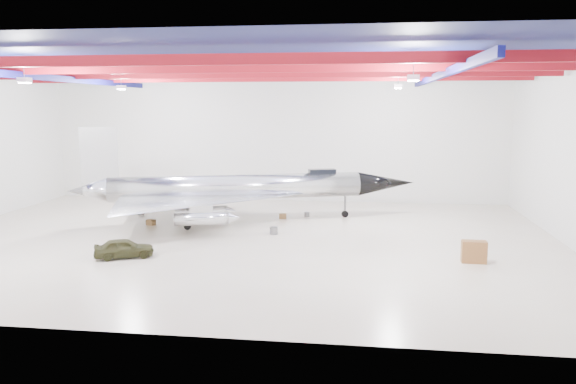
# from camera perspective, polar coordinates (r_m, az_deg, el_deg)

# --- Properties ---
(floor) EXTENTS (40.00, 40.00, 0.00)m
(floor) POSITION_cam_1_polar(r_m,az_deg,el_deg) (35.72, -5.04, -4.81)
(floor) COLOR beige
(floor) RESTS_ON ground
(wall_back) EXTENTS (40.00, 0.00, 40.00)m
(wall_back) POSITION_cam_1_polar(r_m,az_deg,el_deg) (49.55, -1.34, 5.47)
(wall_back) COLOR silver
(wall_back) RESTS_ON floor
(ceiling) EXTENTS (40.00, 40.00, 0.00)m
(ceiling) POSITION_cam_1_polar(r_m,az_deg,el_deg) (34.82, -5.29, 13.07)
(ceiling) COLOR #0A0F38
(ceiling) RESTS_ON wall_back
(ceiling_structure) EXTENTS (39.50, 29.50, 1.08)m
(ceiling_structure) POSITION_cam_1_polar(r_m,az_deg,el_deg) (34.78, -5.28, 11.96)
(ceiling_structure) COLOR maroon
(ceiling_structure) RESTS_ON ceiling
(jet_aircraft) EXTENTS (24.65, 18.15, 6.91)m
(jet_aircraft) POSITION_cam_1_polar(r_m,az_deg,el_deg) (40.85, -5.26, 0.15)
(jet_aircraft) COLOR silver
(jet_aircraft) RESTS_ON floor
(jeep) EXTENTS (3.46, 2.46, 1.09)m
(jeep) POSITION_cam_1_polar(r_m,az_deg,el_deg) (32.58, -16.33, -5.48)
(jeep) COLOR #34341A
(jeep) RESTS_ON floor
(desk) EXTENTS (1.33, 0.70, 1.20)m
(desk) POSITION_cam_1_polar(r_m,az_deg,el_deg) (31.91, 18.36, -5.78)
(desk) COLOR brown
(desk) RESTS_ON floor
(crate_ply) EXTENTS (0.69, 0.63, 0.39)m
(crate_ply) POSITION_cam_1_polar(r_m,az_deg,el_deg) (40.86, -13.75, -3.01)
(crate_ply) COLOR olive
(crate_ply) RESTS_ON floor
(engine_drum) EXTENTS (0.68, 0.68, 0.48)m
(engine_drum) POSITION_cam_1_polar(r_m,az_deg,el_deg) (36.93, -1.46, -3.94)
(engine_drum) COLOR #59595B
(engine_drum) RESTS_ON floor
(parts_bin) EXTENTS (0.57, 0.47, 0.37)m
(parts_bin) POSITION_cam_1_polar(r_m,az_deg,el_deg) (41.95, -0.53, -2.47)
(parts_bin) COLOR olive
(parts_bin) RESTS_ON floor
(crate_small) EXTENTS (0.42, 0.35, 0.27)m
(crate_small) POSITION_cam_1_polar(r_m,az_deg,el_deg) (44.93, -14.67, -2.06)
(crate_small) COLOR #59595B
(crate_small) RESTS_ON floor
(oil_barrel) EXTENTS (0.56, 0.45, 0.38)m
(oil_barrel) POSITION_cam_1_polar(r_m,az_deg,el_deg) (42.20, -7.35, -2.46)
(oil_barrel) COLOR olive
(oil_barrel) RESTS_ON floor
(spares_box) EXTENTS (0.51, 0.51, 0.36)m
(spares_box) POSITION_cam_1_polar(r_m,az_deg,el_deg) (42.74, 1.93, -2.27)
(spares_box) COLOR #59595B
(spares_box) RESTS_ON floor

